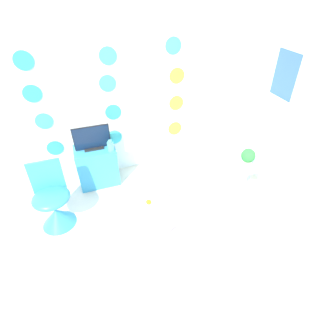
{
  "coord_description": "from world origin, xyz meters",
  "views": [
    {
      "loc": [
        -0.39,
        -1.22,
        2.49
      ],
      "look_at": [
        0.4,
        1.03,
        0.7
      ],
      "focal_mm": 28.0,
      "sensor_mm": 36.0,
      "label": 1
    }
  ],
  "objects_px": {
    "vase": "(111,146)",
    "potted_plant_left": "(248,157)",
    "bathtub": "(147,216)",
    "tv": "(92,139)",
    "chair": "(55,207)"
  },
  "relations": [
    {
      "from": "vase",
      "to": "potted_plant_left",
      "type": "relative_size",
      "value": 0.65
    },
    {
      "from": "bathtub",
      "to": "tv",
      "type": "distance_m",
      "value": 1.28
    },
    {
      "from": "bathtub",
      "to": "potted_plant_left",
      "type": "height_order",
      "value": "potted_plant_left"
    },
    {
      "from": "vase",
      "to": "potted_plant_left",
      "type": "bearing_deg",
      "value": -26.05
    },
    {
      "from": "tv",
      "to": "vase",
      "type": "distance_m",
      "value": 0.26
    },
    {
      "from": "chair",
      "to": "potted_plant_left",
      "type": "distance_m",
      "value": 2.44
    },
    {
      "from": "chair",
      "to": "vase",
      "type": "xyz_separation_m",
      "value": [
        0.8,
        0.51,
        0.37
      ]
    },
    {
      "from": "tv",
      "to": "vase",
      "type": "bearing_deg",
      "value": -30.51
    },
    {
      "from": "chair",
      "to": "vase",
      "type": "bearing_deg",
      "value": 32.78
    },
    {
      "from": "chair",
      "to": "tv",
      "type": "bearing_deg",
      "value": 47.58
    },
    {
      "from": "vase",
      "to": "tv",
      "type": "bearing_deg",
      "value": 149.49
    },
    {
      "from": "chair",
      "to": "tv",
      "type": "distance_m",
      "value": 0.98
    },
    {
      "from": "tv",
      "to": "vase",
      "type": "relative_size",
      "value": 3.05
    },
    {
      "from": "chair",
      "to": "potted_plant_left",
      "type": "relative_size",
      "value": 3.38
    },
    {
      "from": "bathtub",
      "to": "potted_plant_left",
      "type": "distance_m",
      "value": 1.47
    }
  ]
}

